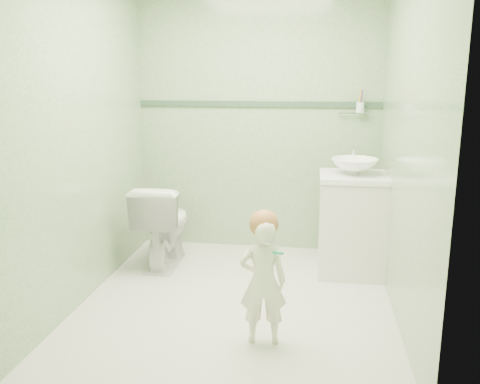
# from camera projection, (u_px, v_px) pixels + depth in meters

# --- Properties ---
(ground) EXTENTS (2.50, 2.50, 0.00)m
(ground) POSITION_uv_depth(u_px,v_px,m) (237.00, 301.00, 3.69)
(ground) COLOR beige
(ground) RESTS_ON ground
(room_shell) EXTENTS (2.50, 2.54, 2.40)m
(room_shell) POSITION_uv_depth(u_px,v_px,m) (237.00, 136.00, 3.43)
(room_shell) COLOR gray
(room_shell) RESTS_ON ground
(trim_stripe) EXTENTS (2.20, 0.02, 0.05)m
(trim_stripe) POSITION_uv_depth(u_px,v_px,m) (258.00, 104.00, 4.59)
(trim_stripe) COLOR #324E38
(trim_stripe) RESTS_ON room_shell
(vanity) EXTENTS (0.52, 0.50, 0.80)m
(vanity) POSITION_uv_depth(u_px,v_px,m) (351.00, 226.00, 4.16)
(vanity) COLOR silver
(vanity) RESTS_ON ground
(counter) EXTENTS (0.54, 0.52, 0.04)m
(counter) POSITION_uv_depth(u_px,v_px,m) (354.00, 177.00, 4.07)
(counter) COLOR white
(counter) RESTS_ON vanity
(basin) EXTENTS (0.37, 0.37, 0.13)m
(basin) POSITION_uv_depth(u_px,v_px,m) (354.00, 166.00, 4.05)
(basin) COLOR white
(basin) RESTS_ON counter
(faucet) EXTENTS (0.03, 0.13, 0.18)m
(faucet) POSITION_uv_depth(u_px,v_px,m) (353.00, 153.00, 4.21)
(faucet) COLOR silver
(faucet) RESTS_ON counter
(cup_holder) EXTENTS (0.26, 0.07, 0.21)m
(cup_holder) POSITION_uv_depth(u_px,v_px,m) (359.00, 107.00, 4.41)
(cup_holder) COLOR silver
(cup_holder) RESTS_ON room_shell
(toilet) EXTENTS (0.41, 0.71, 0.72)m
(toilet) POSITION_uv_depth(u_px,v_px,m) (164.00, 224.00, 4.36)
(toilet) COLOR white
(toilet) RESTS_ON ground
(toddler) EXTENTS (0.31, 0.22, 0.78)m
(toddler) POSITION_uv_depth(u_px,v_px,m) (263.00, 282.00, 3.05)
(toddler) COLOR silver
(toddler) RESTS_ON ground
(hair_cap) EXTENTS (0.17, 0.17, 0.17)m
(hair_cap) POSITION_uv_depth(u_px,v_px,m) (264.00, 224.00, 2.99)
(hair_cap) COLOR #AA6538
(hair_cap) RESTS_ON toddler
(teal_toothbrush) EXTENTS (0.11, 0.14, 0.08)m
(teal_toothbrush) POSITION_uv_depth(u_px,v_px,m) (277.00, 252.00, 2.87)
(teal_toothbrush) COLOR #039066
(teal_toothbrush) RESTS_ON toddler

